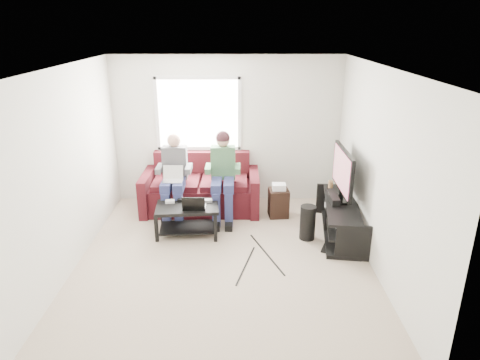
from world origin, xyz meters
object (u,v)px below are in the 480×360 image
Objects in this scene: tv_stand at (340,220)px; tv at (343,172)px; subwoofer at (308,223)px; end_table at (278,202)px; coffee_table at (188,213)px; sofa at (201,190)px.

tv is (-0.00, 0.10, 0.75)m from tv_stand.
subwoofer is 0.89m from end_table.
tv_stand reaches higher than coffee_table.
coffee_table is at bearing -156.01° from end_table.
sofa is 2.45m from tv_stand.
end_table is at bearing 23.99° from coffee_table.
subwoofer is (1.70, -1.15, -0.08)m from sofa.
coffee_table is 1.86× the size of subwoofer.
tv is (2.22, -0.91, 0.65)m from sofa.
tv is at bearing -22.35° from sofa.
end_table is (-0.90, 0.68, 0.02)m from tv_stand.
sofa is 2.02× the size of coffee_table.
tv_stand is 1.12m from end_table.
tv reaches higher than tv_stand.
sofa is at bearing 157.65° from tv.
sofa is 1.37m from end_table.
end_table is at bearing 147.06° from tv.
coffee_table is 1.71× the size of end_table.
subwoofer reaches higher than tv_stand.
tv_stand is at bearing -24.50° from sofa.
tv is 1.90× the size of end_table.
tv_stand is at bearing 14.51° from subwoofer.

